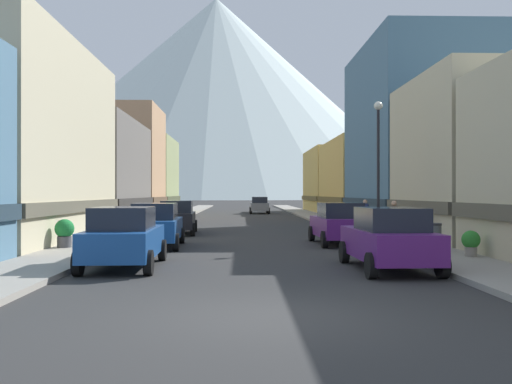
{
  "coord_description": "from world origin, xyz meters",
  "views": [
    {
      "loc": [
        -0.39,
        -9.96,
        2.19
      ],
      "look_at": [
        0.89,
        37.05,
        2.27
      ],
      "focal_mm": 39.54,
      "sensor_mm": 36.0,
      "label": 1
    }
  ],
  "objects_px": {
    "car_right_1": "(339,223)",
    "pedestrian_0": "(365,216)",
    "potted_plant_0": "(64,232)",
    "pedestrian_1": "(394,222)",
    "car_driving_0": "(259,205)",
    "streetlamp_right": "(378,150)",
    "car_left_0": "(124,237)",
    "trash_bin_right": "(433,237)",
    "car_left_2": "(177,217)",
    "car_left_1": "(156,225)",
    "car_right_0": "(389,238)",
    "potted_plant_1": "(471,242)"
  },
  "relations": [
    {
      "from": "car_driving_0",
      "to": "streetlamp_right",
      "type": "bearing_deg",
      "value": -84.11
    },
    {
      "from": "potted_plant_1",
      "to": "trash_bin_right",
      "type": "bearing_deg",
      "value": 111.37
    },
    {
      "from": "car_driving_0",
      "to": "streetlamp_right",
      "type": "xyz_separation_m",
      "value": [
        3.75,
        -36.35,
        3.09
      ]
    },
    {
      "from": "car_left_1",
      "to": "potted_plant_1",
      "type": "xyz_separation_m",
      "value": [
        10.8,
        -4.82,
        -0.28
      ]
    },
    {
      "from": "car_left_2",
      "to": "potted_plant_1",
      "type": "bearing_deg",
      "value": -48.64
    },
    {
      "from": "potted_plant_1",
      "to": "potted_plant_0",
      "type": "bearing_deg",
      "value": 166.28
    },
    {
      "from": "car_left_2",
      "to": "trash_bin_right",
      "type": "distance_m",
      "value": 14.69
    },
    {
      "from": "car_left_2",
      "to": "potted_plant_1",
      "type": "xyz_separation_m",
      "value": [
        10.8,
        -12.27,
        -0.28
      ]
    },
    {
      "from": "potted_plant_0",
      "to": "streetlamp_right",
      "type": "height_order",
      "value": "streetlamp_right"
    },
    {
      "from": "car_left_2",
      "to": "car_right_0",
      "type": "height_order",
      "value": "same"
    },
    {
      "from": "car_left_0",
      "to": "pedestrian_0",
      "type": "relative_size",
      "value": 2.63
    },
    {
      "from": "car_left_1",
      "to": "potted_plant_0",
      "type": "bearing_deg",
      "value": -156.4
    },
    {
      "from": "potted_plant_0",
      "to": "pedestrian_0",
      "type": "height_order",
      "value": "pedestrian_0"
    },
    {
      "from": "car_right_0",
      "to": "car_right_1",
      "type": "height_order",
      "value": "same"
    },
    {
      "from": "car_left_0",
      "to": "car_right_1",
      "type": "distance_m",
      "value": 10.53
    },
    {
      "from": "trash_bin_right",
      "to": "pedestrian_0",
      "type": "xyz_separation_m",
      "value": [
        -0.1,
        10.31,
        0.29
      ]
    },
    {
      "from": "car_left_2",
      "to": "car_right_0",
      "type": "xyz_separation_m",
      "value": [
        7.6,
        -14.34,
        0.0
      ]
    },
    {
      "from": "car_left_0",
      "to": "trash_bin_right",
      "type": "bearing_deg",
      "value": 16.43
    },
    {
      "from": "car_driving_0",
      "to": "trash_bin_right",
      "type": "distance_m",
      "value": 40.42
    },
    {
      "from": "car_right_1",
      "to": "car_driving_0",
      "type": "bearing_deg",
      "value": 93.52
    },
    {
      "from": "car_left_1",
      "to": "streetlamp_right",
      "type": "distance_m",
      "value": 9.68
    },
    {
      "from": "car_right_1",
      "to": "trash_bin_right",
      "type": "bearing_deg",
      "value": -59.35
    },
    {
      "from": "pedestrian_1",
      "to": "car_right_0",
      "type": "bearing_deg",
      "value": -106.27
    },
    {
      "from": "car_left_2",
      "to": "car_right_1",
      "type": "height_order",
      "value": "same"
    },
    {
      "from": "car_right_0",
      "to": "potted_plant_1",
      "type": "relative_size",
      "value": 5.34
    },
    {
      "from": "car_right_1",
      "to": "potted_plant_1",
      "type": "xyz_separation_m",
      "value": [
        3.2,
        -5.96,
        -0.28
      ]
    },
    {
      "from": "car_right_1",
      "to": "car_driving_0",
      "type": "height_order",
      "value": "same"
    },
    {
      "from": "trash_bin_right",
      "to": "car_left_0",
      "type": "bearing_deg",
      "value": -163.57
    },
    {
      "from": "potted_plant_1",
      "to": "streetlamp_right",
      "type": "distance_m",
      "value": 6.62
    },
    {
      "from": "car_right_0",
      "to": "car_driving_0",
      "type": "xyz_separation_m",
      "value": [
        -2.2,
        43.87,
        0.0
      ]
    },
    {
      "from": "car_left_1",
      "to": "car_right_1",
      "type": "relative_size",
      "value": 1.0
    },
    {
      "from": "car_left_1",
      "to": "car_driving_0",
      "type": "distance_m",
      "value": 37.38
    },
    {
      "from": "car_right_1",
      "to": "potted_plant_1",
      "type": "height_order",
      "value": "car_right_1"
    },
    {
      "from": "car_right_0",
      "to": "trash_bin_right",
      "type": "xyz_separation_m",
      "value": [
        2.55,
        3.73,
        -0.26
      ]
    },
    {
      "from": "car_left_0",
      "to": "potted_plant_0",
      "type": "distance_m",
      "value": 5.73
    },
    {
      "from": "car_left_1",
      "to": "car_right_1",
      "type": "height_order",
      "value": "same"
    },
    {
      "from": "car_right_1",
      "to": "car_driving_0",
      "type": "relative_size",
      "value": 1.01
    },
    {
      "from": "potted_plant_1",
      "to": "pedestrian_0",
      "type": "height_order",
      "value": "pedestrian_0"
    },
    {
      "from": "car_right_1",
      "to": "potted_plant_0",
      "type": "xyz_separation_m",
      "value": [
        -10.8,
        -2.54,
        -0.17
      ]
    },
    {
      "from": "car_right_1",
      "to": "car_left_2",
      "type": "bearing_deg",
      "value": 140.32
    },
    {
      "from": "car_right_0",
      "to": "car_right_1",
      "type": "bearing_deg",
      "value": 90.0
    },
    {
      "from": "car_right_1",
      "to": "pedestrian_0",
      "type": "relative_size",
      "value": 2.63
    },
    {
      "from": "car_left_0",
      "to": "car_right_1",
      "type": "height_order",
      "value": "same"
    },
    {
      "from": "car_left_1",
      "to": "pedestrian_1",
      "type": "relative_size",
      "value": 2.62
    },
    {
      "from": "car_left_2",
      "to": "trash_bin_right",
      "type": "bearing_deg",
      "value": -46.26
    },
    {
      "from": "car_right_1",
      "to": "pedestrian_0",
      "type": "height_order",
      "value": "pedestrian_0"
    },
    {
      "from": "potted_plant_0",
      "to": "pedestrian_1",
      "type": "xyz_separation_m",
      "value": [
        13.25,
        2.9,
        0.21
      ]
    },
    {
      "from": "car_left_0",
      "to": "car_right_0",
      "type": "bearing_deg",
      "value": -5.52
    },
    {
      "from": "car_right_1",
      "to": "car_driving_0",
      "type": "distance_m",
      "value": 35.91
    },
    {
      "from": "car_right_1",
      "to": "potted_plant_0",
      "type": "height_order",
      "value": "car_right_1"
    }
  ]
}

